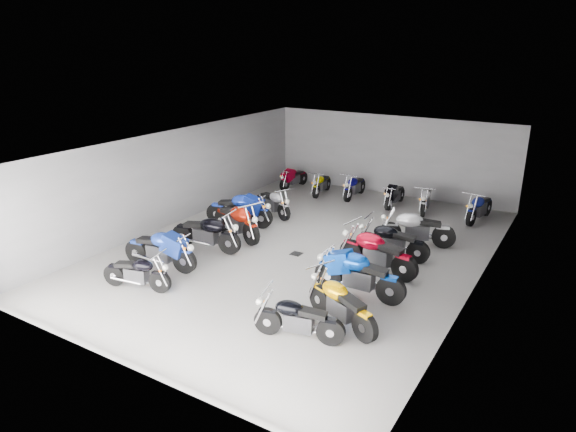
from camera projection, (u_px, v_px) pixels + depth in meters
name	position (u px, v px, depth m)	size (l,w,h in m)	color
ground	(305.00, 248.00, 15.58)	(14.00, 14.00, 0.00)	gray
wall_back	(391.00, 155.00, 20.72)	(10.00, 0.10, 3.20)	gray
wall_left	(178.00, 176.00, 17.53)	(0.10, 14.00, 3.20)	gray
wall_right	(482.00, 229.00, 12.60)	(0.10, 14.00, 3.20)	gray
ceiling	(306.00, 143.00, 14.55)	(10.00, 14.00, 0.04)	black
drain_grate	(296.00, 254.00, 15.18)	(0.32, 0.32, 0.01)	black
motorcycle_left_a	(137.00, 272.00, 12.89)	(1.88, 0.59, 0.84)	black
motorcycle_left_b	(161.00, 250.00, 14.05)	(2.30, 0.54, 1.01)	black
motorcycle_left_c	(206.00, 233.00, 15.27)	(2.30, 0.58, 1.01)	black
motorcycle_left_d	(237.00, 221.00, 16.25)	(2.30, 0.96, 1.05)	black
motorcycle_left_e	(240.00, 210.00, 17.32)	(2.33, 0.75, 1.04)	black
motorcycle_left_f	(273.00, 203.00, 18.38)	(1.92, 0.94, 0.90)	black
motorcycle_right_a	(298.00, 319.00, 10.69)	(1.96, 0.61, 0.87)	black
motorcycle_right_b	(341.00, 304.00, 11.20)	(2.05, 1.01, 0.96)	black
motorcycle_right_c	(358.00, 274.00, 12.51)	(2.38, 0.46, 1.05)	black
motorcycle_right_d	(377.00, 253.00, 13.80)	(2.37, 0.60, 1.04)	black
motorcycle_right_e	(392.00, 241.00, 14.74)	(2.16, 0.45, 0.95)	black
motorcycle_right_f	(416.00, 229.00, 15.62)	(2.21, 0.94, 1.01)	black
motorcycle_back_a	(293.00, 178.00, 21.91)	(0.41, 1.85, 0.81)	black
motorcycle_back_b	(321.00, 184.00, 20.97)	(0.44, 1.86, 0.82)	black
motorcycle_back_c	(355.00, 186.00, 20.49)	(0.40, 1.97, 0.87)	black
motorcycle_back_d	(395.00, 195.00, 19.47)	(0.36, 1.87, 0.82)	black
motorcycle_back_e	(426.00, 199.00, 18.83)	(0.52, 1.94, 0.86)	black
motorcycle_back_f	(479.00, 207.00, 17.81)	(0.51, 2.07, 0.91)	black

